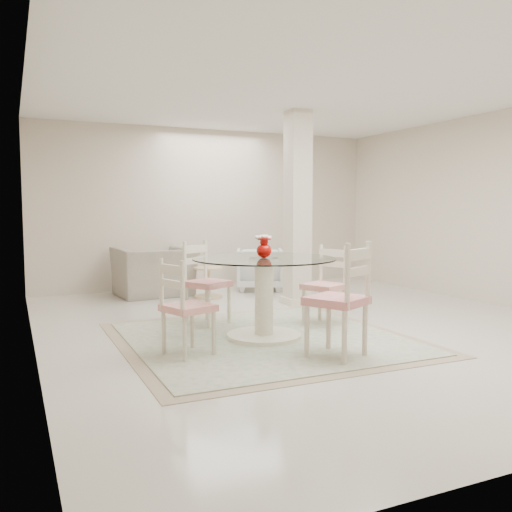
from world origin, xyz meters
name	(u,v)px	position (x,y,z in m)	size (l,w,h in m)	color
ground	(313,325)	(0.00, 0.00, 0.00)	(7.00, 7.00, 0.00)	beige
room_shell	(314,164)	(0.00, 0.00, 1.86)	(6.02, 7.02, 2.71)	beige
column	(298,209)	(0.50, 1.30, 1.35)	(0.30, 0.30, 2.70)	beige
area_rug	(264,338)	(-0.81, -0.39, 0.01)	(2.91, 2.91, 0.02)	tan
dining_table	(264,298)	(-0.81, -0.39, 0.43)	(1.47, 1.47, 0.85)	#F4F0C9
red_vase	(264,247)	(-0.81, -0.39, 0.96)	(0.18, 0.16, 0.24)	#AB0A05
dining_chair_east	(327,279)	(0.15, -0.07, 0.54)	(0.54, 0.54, 1.02)	beige
dining_chair_north	(203,276)	(-1.14, 0.57, 0.56)	(0.58, 0.58, 1.07)	beige
dining_chair_west	(183,300)	(-1.78, -0.71, 0.52)	(0.51, 0.51, 0.99)	beige
dining_chair_south	(344,292)	(-0.48, -1.36, 0.61)	(0.63, 0.63, 1.17)	beige
recliner_taupe	(155,272)	(-1.16, 2.88, 0.37)	(1.15, 1.00, 0.75)	#9D9582
armchair_white	(260,269)	(0.59, 2.76, 0.35)	(0.75, 0.77, 0.70)	silver
side_table	(208,284)	(-0.47, 2.33, 0.22)	(0.45, 0.45, 0.47)	#D8C485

